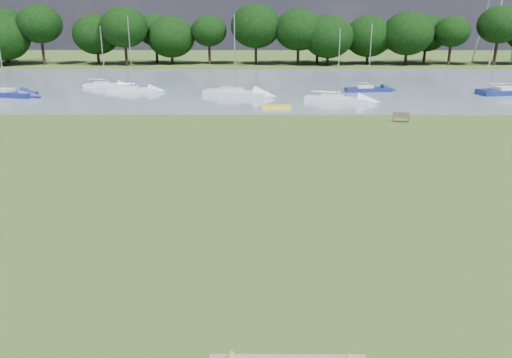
{
  "coord_description": "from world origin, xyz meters",
  "views": [
    {
      "loc": [
        -0.77,
        -23.69,
        8.81
      ],
      "look_at": [
        -0.92,
        -2.0,
        1.64
      ],
      "focal_mm": 35.0,
      "sensor_mm": 36.0,
      "label": 1
    }
  ],
  "objects_px": {
    "sailboat_1": "(511,90)",
    "sailboat_5": "(105,84)",
    "sailboat_4": "(132,88)",
    "riverbank_bench": "(401,117)",
    "sailboat_2": "(234,91)",
    "sailboat_6": "(5,92)",
    "sailboat_7": "(336,98)",
    "sailboat_8": "(367,88)",
    "kayak": "(276,107)"
  },
  "relations": [
    {
      "from": "sailboat_4",
      "to": "sailboat_5",
      "type": "distance_m",
      "value": 5.79
    },
    {
      "from": "kayak",
      "to": "sailboat_5",
      "type": "height_order",
      "value": "sailboat_5"
    },
    {
      "from": "kayak",
      "to": "sailboat_4",
      "type": "xyz_separation_m",
      "value": [
        -16.79,
        10.73,
        0.28
      ]
    },
    {
      "from": "sailboat_7",
      "to": "sailboat_8",
      "type": "distance_m",
      "value": 8.76
    },
    {
      "from": "sailboat_4",
      "to": "sailboat_2",
      "type": "bearing_deg",
      "value": -12.79
    },
    {
      "from": "sailboat_6",
      "to": "sailboat_8",
      "type": "height_order",
      "value": "sailboat_6"
    },
    {
      "from": "sailboat_8",
      "to": "sailboat_7",
      "type": "bearing_deg",
      "value": -130.8
    },
    {
      "from": "sailboat_1",
      "to": "sailboat_8",
      "type": "relative_size",
      "value": 1.38
    },
    {
      "from": "sailboat_2",
      "to": "sailboat_5",
      "type": "relative_size",
      "value": 1.19
    },
    {
      "from": "riverbank_bench",
      "to": "kayak",
      "type": "distance_m",
      "value": 12.32
    },
    {
      "from": "sailboat_4",
      "to": "sailboat_6",
      "type": "xyz_separation_m",
      "value": [
        -13.45,
        -3.53,
        0.09
      ]
    },
    {
      "from": "sailboat_1",
      "to": "sailboat_2",
      "type": "distance_m",
      "value": 31.95
    },
    {
      "from": "sailboat_2",
      "to": "sailboat_8",
      "type": "xyz_separation_m",
      "value": [
        15.73,
        3.27,
        -0.06
      ]
    },
    {
      "from": "sailboat_2",
      "to": "sailboat_7",
      "type": "height_order",
      "value": "sailboat_2"
    },
    {
      "from": "sailboat_5",
      "to": "sailboat_7",
      "type": "bearing_deg",
      "value": -19.25
    },
    {
      "from": "kayak",
      "to": "sailboat_7",
      "type": "relative_size",
      "value": 0.39
    },
    {
      "from": "sailboat_6",
      "to": "kayak",
      "type": "bearing_deg",
      "value": 1.65
    },
    {
      "from": "sailboat_2",
      "to": "sailboat_4",
      "type": "height_order",
      "value": "sailboat_2"
    },
    {
      "from": "sailboat_4",
      "to": "sailboat_8",
      "type": "relative_size",
      "value": 1.11
    },
    {
      "from": "sailboat_7",
      "to": "kayak",
      "type": "bearing_deg",
      "value": -133.17
    },
    {
      "from": "kayak",
      "to": "sailboat_5",
      "type": "relative_size",
      "value": 0.39
    },
    {
      "from": "riverbank_bench",
      "to": "sailboat_5",
      "type": "distance_m",
      "value": 37.98
    },
    {
      "from": "sailboat_8",
      "to": "kayak",
      "type": "bearing_deg",
      "value": -142.68
    },
    {
      "from": "kayak",
      "to": "sailboat_1",
      "type": "distance_m",
      "value": 28.93
    },
    {
      "from": "riverbank_bench",
      "to": "sailboat_5",
      "type": "bearing_deg",
      "value": 158.17
    },
    {
      "from": "kayak",
      "to": "sailboat_6",
      "type": "height_order",
      "value": "sailboat_6"
    },
    {
      "from": "riverbank_bench",
      "to": "sailboat_4",
      "type": "relative_size",
      "value": 0.17
    },
    {
      "from": "riverbank_bench",
      "to": "sailboat_8",
      "type": "xyz_separation_m",
      "value": [
        0.73,
        17.66,
        0.04
      ]
    },
    {
      "from": "kayak",
      "to": "sailboat_7",
      "type": "bearing_deg",
      "value": 31.42
    },
    {
      "from": "sailboat_5",
      "to": "sailboat_8",
      "type": "bearing_deg",
      "value": -4.0
    },
    {
      "from": "sailboat_2",
      "to": "sailboat_8",
      "type": "distance_m",
      "value": 16.07
    },
    {
      "from": "kayak",
      "to": "sailboat_6",
      "type": "bearing_deg",
      "value": 166.99
    },
    {
      "from": "sailboat_5",
      "to": "sailboat_7",
      "type": "distance_m",
      "value": 29.59
    },
    {
      "from": "sailboat_8",
      "to": "sailboat_5",
      "type": "bearing_deg",
      "value": 166.56
    },
    {
      "from": "sailboat_1",
      "to": "sailboat_7",
      "type": "bearing_deg",
      "value": -177.72
    },
    {
      "from": "sailboat_1",
      "to": "sailboat_5",
      "type": "xyz_separation_m",
      "value": [
        -48.6,
        5.25,
        -0.09
      ]
    },
    {
      "from": "kayak",
      "to": "sailboat_1",
      "type": "bearing_deg",
      "value": 19.02
    },
    {
      "from": "sailboat_1",
      "to": "sailboat_6",
      "type": "bearing_deg",
      "value": 169.95
    },
    {
      "from": "sailboat_2",
      "to": "sailboat_1",
      "type": "bearing_deg",
      "value": 21.78
    },
    {
      "from": "sailboat_2",
      "to": "sailboat_6",
      "type": "xyz_separation_m",
      "value": [
        -25.73,
        -0.74,
        0.02
      ]
    },
    {
      "from": "sailboat_6",
      "to": "sailboat_8",
      "type": "distance_m",
      "value": 41.65
    },
    {
      "from": "riverbank_bench",
      "to": "sailboat_5",
      "type": "height_order",
      "value": "sailboat_5"
    },
    {
      "from": "sailboat_2",
      "to": "sailboat_6",
      "type": "distance_m",
      "value": 25.74
    },
    {
      "from": "riverbank_bench",
      "to": "sailboat_6",
      "type": "height_order",
      "value": "sailboat_6"
    },
    {
      "from": "riverbank_bench",
      "to": "sailboat_1",
      "type": "distance_m",
      "value": 23.09
    },
    {
      "from": "riverbank_bench",
      "to": "sailboat_7",
      "type": "distance_m",
      "value": 11.1
    },
    {
      "from": "sailboat_5",
      "to": "sailboat_6",
      "type": "distance_m",
      "value": 11.63
    },
    {
      "from": "sailboat_4",
      "to": "sailboat_1",
      "type": "bearing_deg",
      "value": -1.89
    },
    {
      "from": "sailboat_5",
      "to": "sailboat_6",
      "type": "height_order",
      "value": "sailboat_6"
    },
    {
      "from": "sailboat_8",
      "to": "sailboat_1",
      "type": "bearing_deg",
      "value": -14.53
    }
  ]
}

